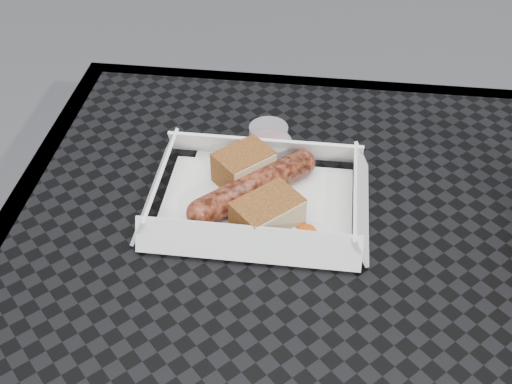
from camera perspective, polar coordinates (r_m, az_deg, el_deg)
patio_table at (r=0.73m, az=7.45°, el=-11.99°), size 0.80×0.80×0.74m
food_tray at (r=0.75m, az=0.09°, el=-1.10°), size 0.22×0.15×0.00m
bratwurst at (r=0.74m, az=-0.21°, el=0.44°), size 0.14×0.14×0.03m
bread_near at (r=0.76m, az=-1.10°, el=2.28°), size 0.08×0.08×0.04m
bread_far at (r=0.71m, az=1.02°, el=-1.95°), size 0.09×0.08×0.04m
veg_garnish at (r=0.70m, az=3.36°, el=-4.08°), size 0.03×0.03×0.00m
napkin at (r=0.78m, az=-1.55°, el=1.28°), size 0.12×0.12×0.00m
condiment_cup_sauce at (r=0.83m, az=1.11°, el=4.93°), size 0.05×0.05×0.03m
condiment_cup_empty at (r=0.80m, az=1.39°, el=3.73°), size 0.05×0.05×0.03m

